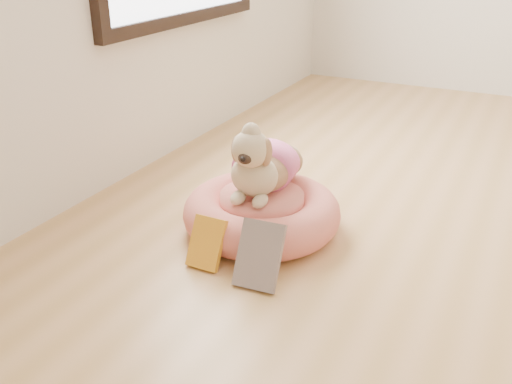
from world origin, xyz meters
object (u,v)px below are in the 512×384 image
at_px(pet_bed, 262,213).
at_px(dog, 262,152).
at_px(book_white, 259,255).
at_px(book_yellow, 207,243).

xyz_separation_m(pet_bed, dog, (-0.01, 0.03, 0.24)).
xyz_separation_m(pet_bed, book_white, (0.15, -0.33, 0.03)).
xyz_separation_m(dog, book_white, (0.17, -0.36, -0.21)).
relative_size(pet_bed, dog, 1.44).
xyz_separation_m(dog, book_yellow, (-0.05, -0.35, -0.23)).
bearing_deg(dog, book_yellow, -104.28).
xyz_separation_m(pet_bed, book_yellow, (-0.06, -0.31, 0.01)).
relative_size(pet_bed, book_white, 2.70).
bearing_deg(book_white, pet_bed, 110.48).
distance_m(pet_bed, book_yellow, 0.32).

